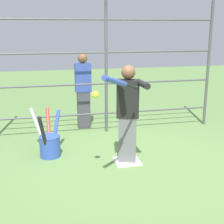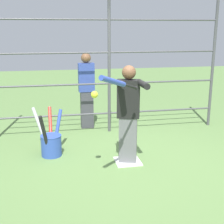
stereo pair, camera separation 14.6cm
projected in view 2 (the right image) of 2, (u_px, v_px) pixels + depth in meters
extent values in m
plane|color=#608447|center=(128.00, 162.00, 5.02)|extent=(24.00, 24.00, 0.00)
cube|color=white|center=(128.00, 161.00, 5.01)|extent=(0.40, 0.40, 0.02)
cylinder|color=#4C4C51|center=(213.00, 66.00, 6.61)|extent=(0.06, 0.06, 2.64)
cylinder|color=#4C4C51|center=(109.00, 68.00, 6.19)|extent=(0.06, 0.06, 2.64)
cylinder|color=#4C4C51|center=(109.00, 113.00, 6.43)|extent=(4.48, 0.04, 0.04)
cylinder|color=#4C4C51|center=(109.00, 83.00, 6.27)|extent=(4.48, 0.04, 0.04)
cylinder|color=#4C4C51|center=(109.00, 52.00, 6.11)|extent=(4.48, 0.04, 0.04)
cylinder|color=#4C4C51|center=(109.00, 19.00, 5.95)|extent=(4.48, 0.04, 0.04)
cube|color=slate|center=(128.00, 140.00, 4.92)|extent=(0.32, 0.25, 0.75)
cube|color=black|center=(129.00, 99.00, 4.75)|extent=(0.39, 0.29, 0.59)
sphere|color=brown|center=(129.00, 72.00, 4.64)|extent=(0.21, 0.21, 0.21)
cylinder|color=black|center=(143.00, 84.00, 4.47)|extent=(0.09, 0.41, 0.09)
cylinder|color=black|center=(122.00, 84.00, 4.50)|extent=(0.09, 0.41, 0.09)
sphere|color=black|center=(136.00, 88.00, 4.29)|extent=(0.05, 0.05, 0.05)
cylinder|color=black|center=(130.00, 86.00, 4.14)|extent=(0.26, 0.28, 0.13)
cylinder|color=#334CB2|center=(113.00, 81.00, 3.74)|extent=(0.42, 0.44, 0.22)
sphere|color=yellow|center=(94.00, 94.00, 4.16)|extent=(0.10, 0.10, 0.10)
cylinder|color=#3351B2|center=(51.00, 146.00, 5.23)|extent=(0.34, 0.34, 0.35)
torus|color=#3351B2|center=(51.00, 136.00, 5.18)|extent=(0.35, 0.35, 0.01)
cylinder|color=#B2B2B7|center=(41.00, 130.00, 5.37)|extent=(0.33, 0.44, 0.73)
cylinder|color=black|center=(45.00, 136.00, 5.00)|extent=(0.19, 0.29, 0.74)
cylinder|color=red|center=(51.00, 129.00, 5.49)|extent=(0.06, 0.56, 0.70)
cylinder|color=#334CB2|center=(57.00, 130.00, 5.40)|extent=(0.24, 0.39, 0.69)
cube|color=#3F3F47|center=(87.00, 110.00, 6.69)|extent=(0.26, 0.16, 0.79)
cube|color=#334799|center=(86.00, 77.00, 6.51)|extent=(0.33, 0.18, 0.60)
sphere|color=brown|center=(86.00, 58.00, 6.40)|extent=(0.21, 0.21, 0.21)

